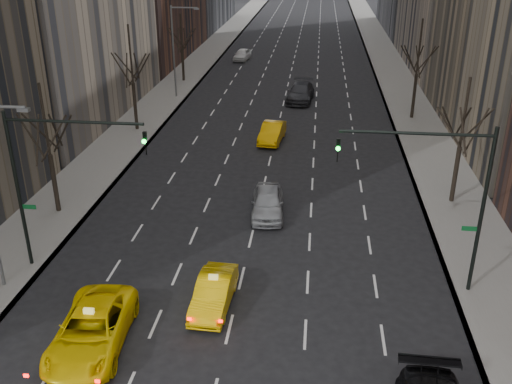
% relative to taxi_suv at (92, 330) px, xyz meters
% --- Properties ---
extents(sidewalk_left, '(4.50, 320.00, 0.15)m').
position_rel_taxi_suv_xyz_m(sidewalk_left, '(-6.89, 63.70, -0.74)').
color(sidewalk_left, slate).
rests_on(sidewalk_left, ground).
extents(sidewalk_right, '(4.50, 320.00, 0.15)m').
position_rel_taxi_suv_xyz_m(sidewalk_right, '(17.61, 63.70, -0.74)').
color(sidewalk_right, slate).
rests_on(sidewalk_right, ground).
extents(tree_lw_b, '(3.36, 3.50, 7.82)m').
position_rel_taxi_suv_xyz_m(tree_lw_b, '(-6.64, 11.70, 2.90)').
color(tree_lw_b, black).
rests_on(tree_lw_b, ground).
extents(tree_lw_c, '(3.36, 3.50, 8.74)m').
position_rel_taxi_suv_xyz_m(tree_lw_c, '(-6.64, 27.70, 3.22)').
color(tree_lw_c, black).
rests_on(tree_lw_c, ground).
extents(tree_lw_d, '(3.36, 3.50, 7.36)m').
position_rel_taxi_suv_xyz_m(tree_lw_d, '(-6.64, 45.70, 2.74)').
color(tree_lw_d, black).
rests_on(tree_lw_d, ground).
extents(tree_rw_b, '(3.36, 3.50, 7.82)m').
position_rel_taxi_suv_xyz_m(tree_rw_b, '(17.36, 15.70, 2.90)').
color(tree_rw_b, black).
rests_on(tree_rw_b, ground).
extents(tree_rw_c, '(3.36, 3.50, 8.74)m').
position_rel_taxi_suv_xyz_m(tree_rw_c, '(17.36, 33.70, 3.22)').
color(tree_rw_c, black).
rests_on(tree_rw_c, ground).
extents(traffic_mast_left, '(6.69, 0.39, 8.00)m').
position_rel_taxi_suv_xyz_m(traffic_mast_left, '(-3.74, 5.70, 4.67)').
color(traffic_mast_left, black).
rests_on(traffic_mast_left, ground).
extents(traffic_mast_right, '(6.69, 0.39, 8.00)m').
position_rel_taxi_suv_xyz_m(traffic_mast_right, '(14.47, 5.70, 4.67)').
color(traffic_mast_right, black).
rests_on(traffic_mast_right, ground).
extents(streetlight_far, '(2.83, 0.22, 9.00)m').
position_rel_taxi_suv_xyz_m(streetlight_far, '(-5.48, 38.70, 4.80)').
color(streetlight_far, slate).
rests_on(streetlight_far, ground).
extents(taxi_suv, '(3.14, 6.06, 1.63)m').
position_rel_taxi_suv_xyz_m(taxi_suv, '(0.00, 0.00, 0.00)').
color(taxi_suv, yellow).
rests_on(taxi_suv, ground).
extents(taxi_sedan, '(1.68, 4.37, 1.42)m').
position_rel_taxi_suv_xyz_m(taxi_sedan, '(4.43, 3.30, -0.11)').
color(taxi_sedan, '#FFC505').
rests_on(taxi_sedan, ground).
extents(silver_sedan_ahead, '(2.22, 4.83, 1.60)m').
position_rel_taxi_suv_xyz_m(silver_sedan_ahead, '(6.00, 12.83, -0.02)').
color(silver_sedan_ahead, '#9A9CA1').
rests_on(silver_sedan_ahead, ground).
extents(far_taxi, '(2.09, 4.76, 1.52)m').
position_rel_taxi_suv_xyz_m(far_taxi, '(5.17, 26.13, -0.06)').
color(far_taxi, '#FFB305').
rests_on(far_taxi, ground).
extents(far_suv_grey, '(2.97, 6.18, 1.74)m').
position_rel_taxi_suv_xyz_m(far_suv_grey, '(6.99, 38.81, 0.05)').
color(far_suv_grey, '#2A2A2F').
rests_on(far_suv_grey, ground).
extents(far_car_white, '(2.30, 4.58, 1.50)m').
position_rel_taxi_suv_xyz_m(far_car_white, '(-1.53, 58.45, -0.07)').
color(far_car_white, white).
rests_on(far_car_white, ground).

